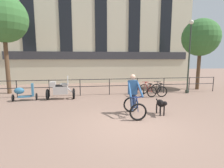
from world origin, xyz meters
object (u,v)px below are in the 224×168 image
parked_bicycle_near_lamp (136,90)px  cyclist_with_bike (134,97)px  street_lamp (189,53)px  parked_bicycle_mid_left (148,90)px  parked_motorcycle (60,90)px  dog (161,104)px  parked_scooter (24,93)px  parked_bicycle_mid_right (159,90)px

parked_bicycle_near_lamp → cyclist_with_bike: bearing=68.6°
parked_bicycle_near_lamp → street_lamp: (3.71, 0.36, 2.32)m
cyclist_with_bike → parked_bicycle_near_lamp: cyclist_with_bike is taller
parked_bicycle_mid_left → parked_motorcycle: bearing=-7.0°
cyclist_with_bike → dog: (1.15, -0.17, -0.29)m
parked_motorcycle → parked_scooter: 1.98m
cyclist_with_bike → street_lamp: bearing=39.5°
street_lamp → parked_scooter: bearing=-176.6°
parked_bicycle_near_lamp → parked_scooter: (-6.55, -0.25, 0.10)m
parked_scooter → street_lamp: size_ratio=0.28×
cyclist_with_bike → parked_bicycle_mid_right: bearing=53.6°
cyclist_with_bike → parked_bicycle_mid_right: cyclist_with_bike is taller
parked_motorcycle → cyclist_with_bike: bearing=-135.6°
parked_scooter → street_lamp: (10.25, 0.62, 2.22)m
parked_scooter → cyclist_with_bike: bearing=-130.2°
parked_motorcycle → parked_bicycle_mid_left: (5.34, 0.18, -0.20)m
street_lamp → dog: bearing=-132.4°
dog → street_lamp: size_ratio=0.19×
parked_scooter → parked_bicycle_mid_left: bearing=-96.5°
parked_bicycle_mid_right → parked_scooter: (-8.06, -0.25, 0.10)m
parked_bicycle_mid_right → parked_bicycle_near_lamp: bearing=3.8°
parked_motorcycle → parked_bicycle_mid_left: parked_motorcycle is taller
street_lamp → parked_bicycle_near_lamp: bearing=-174.4°
dog → parked_motorcycle: parked_motorcycle is taller
parked_motorcycle → street_lamp: size_ratio=0.33×
parked_motorcycle → parked_bicycle_mid_left: 5.34m
parked_motorcycle → parked_bicycle_mid_right: bearing=-88.9°
cyclist_with_bike → parked_bicycle_mid_left: cyclist_with_bike is taller
parked_bicycle_mid_right → street_lamp: bearing=-166.8°
cyclist_with_bike → dog: 1.19m
parked_bicycle_mid_left → street_lamp: bearing=178.1°
dog → parked_bicycle_mid_left: size_ratio=0.76×
dog → parked_scooter: size_ratio=0.68×
parked_bicycle_mid_left → parked_scooter: parked_scooter is taller
parked_bicycle_mid_left → street_lamp: size_ratio=0.25×
cyclist_with_bike → parked_bicycle_mid_left: 4.09m
cyclist_with_bike → parked_bicycle_near_lamp: bearing=72.3°
dog → parked_scooter: parked_scooter is taller
cyclist_with_bike → parked_bicycle_mid_right: size_ratio=1.48×
parked_bicycle_near_lamp → parked_bicycle_mid_right: same height
parked_scooter → street_lamp: street_lamp is taller
dog → parked_bicycle_mid_left: parked_bicycle_mid_left is taller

